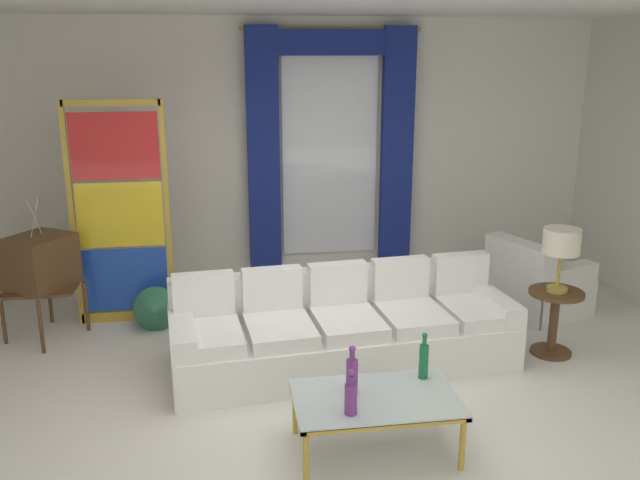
# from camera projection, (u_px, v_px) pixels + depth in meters

# --- Properties ---
(ground_plane) EXTENTS (16.00, 16.00, 0.00)m
(ground_plane) POSITION_uv_depth(u_px,v_px,m) (329.00, 400.00, 5.28)
(ground_plane) COLOR white
(wall_rear) EXTENTS (8.00, 0.12, 3.00)m
(wall_rear) POSITION_uv_depth(u_px,v_px,m) (286.00, 152.00, 7.78)
(wall_rear) COLOR white
(wall_rear) RESTS_ON ground
(curtained_window) EXTENTS (2.00, 0.17, 2.70)m
(curtained_window) POSITION_uv_depth(u_px,v_px,m) (331.00, 132.00, 7.63)
(curtained_window) COLOR white
(curtained_window) RESTS_ON ground
(couch_white_long) EXTENTS (2.98, 1.17, 0.86)m
(couch_white_long) POSITION_uv_depth(u_px,v_px,m) (342.00, 330.00, 5.83)
(couch_white_long) COLOR white
(couch_white_long) RESTS_ON ground
(coffee_table) EXTENTS (1.10, 0.68, 0.41)m
(coffee_table) POSITION_uv_depth(u_px,v_px,m) (376.00, 402.00, 4.52)
(coffee_table) COLOR silver
(coffee_table) RESTS_ON ground
(bottle_blue_decanter) EXTENTS (0.07, 0.07, 0.34)m
(bottle_blue_decanter) POSITION_uv_depth(u_px,v_px,m) (424.00, 360.00, 4.73)
(bottle_blue_decanter) COLOR #196B3D
(bottle_blue_decanter) RESTS_ON coffee_table
(bottle_crystal_tall) EXTENTS (0.08, 0.08, 0.35)m
(bottle_crystal_tall) POSITION_uv_depth(u_px,v_px,m) (352.00, 374.00, 4.52)
(bottle_crystal_tall) COLOR #753384
(bottle_crystal_tall) RESTS_ON coffee_table
(bottle_amber_squat) EXTENTS (0.08, 0.08, 0.31)m
(bottle_amber_squat) POSITION_uv_depth(u_px,v_px,m) (351.00, 396.00, 4.26)
(bottle_amber_squat) COLOR #753384
(bottle_amber_squat) RESTS_ON coffee_table
(vintage_tv) EXTENTS (0.75, 0.77, 1.35)m
(vintage_tv) POSITION_uv_depth(u_px,v_px,m) (40.00, 264.00, 6.25)
(vintage_tv) COLOR brown
(vintage_tv) RESTS_ON ground
(armchair_white) EXTENTS (1.05, 1.04, 0.80)m
(armchair_white) POSITION_uv_depth(u_px,v_px,m) (535.00, 286.00, 6.98)
(armchair_white) COLOR white
(armchair_white) RESTS_ON ground
(stained_glass_divider) EXTENTS (0.95, 0.05, 2.20)m
(stained_glass_divider) POSITION_uv_depth(u_px,v_px,m) (121.00, 219.00, 6.55)
(stained_glass_divider) COLOR gold
(stained_glass_divider) RESTS_ON ground
(peacock_figurine) EXTENTS (0.44, 0.60, 0.50)m
(peacock_figurine) POSITION_uv_depth(u_px,v_px,m) (155.00, 312.00, 6.48)
(peacock_figurine) COLOR beige
(peacock_figurine) RESTS_ON ground
(round_side_table) EXTENTS (0.48, 0.48, 0.59)m
(round_side_table) POSITION_uv_depth(u_px,v_px,m) (554.00, 317.00, 6.00)
(round_side_table) COLOR brown
(round_side_table) RESTS_ON ground
(table_lamp_brass) EXTENTS (0.32, 0.32, 0.57)m
(table_lamp_brass) POSITION_uv_depth(u_px,v_px,m) (561.00, 244.00, 5.82)
(table_lamp_brass) COLOR #B29338
(table_lamp_brass) RESTS_ON round_side_table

